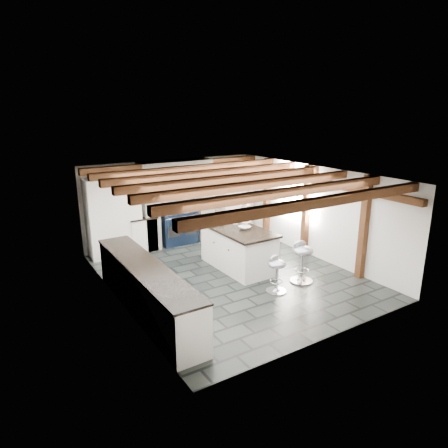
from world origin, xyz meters
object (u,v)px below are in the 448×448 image
range_cooker (178,227)px  kitchen_island (238,248)px  bar_stool_far (276,270)px  bar_stool_near (302,257)px

range_cooker → kitchen_island: (0.43, -2.37, 0.03)m
kitchen_island → bar_stool_far: 1.50m
bar_stool_near → bar_stool_far: bar_stool_near is taller
range_cooker → kitchen_island: 2.41m
kitchen_island → bar_stool_near: kitchen_island is taller
range_cooker → bar_stool_near: 3.94m
bar_stool_far → bar_stool_near: bearing=-7.8°
kitchen_island → bar_stool_near: size_ratio=2.15×
range_cooker → kitchen_island: bearing=-79.6°
range_cooker → kitchen_island: size_ratio=0.51×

